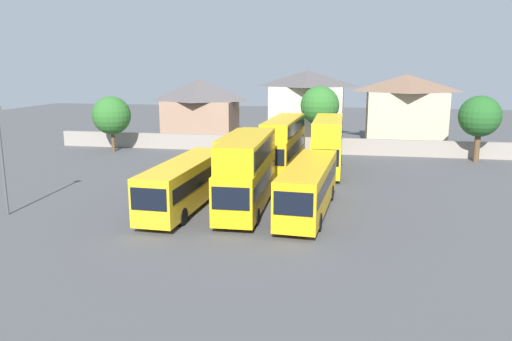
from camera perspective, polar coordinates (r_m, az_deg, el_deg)
name	(u,v)px	position (r m, az deg, el deg)	size (l,w,h in m)	color
ground	(283,161)	(51.18, 3.13, 1.08)	(140.00, 140.00, 0.00)	#4C4C4F
depot_boundary_wall	(289,145)	(56.27, 3.87, 2.99)	(56.00, 0.50, 1.80)	gray
bus_1	(185,181)	(34.24, -8.20, -1.26)	(2.90, 11.81, 3.30)	yellow
bus_2	(247,169)	(33.41, -1.03, 0.18)	(2.85, 10.71, 5.04)	gold
bus_3	(309,185)	(32.98, 6.09, -1.67)	(3.26, 11.79, 3.35)	#EEB014
bus_4	(239,149)	(47.07, -1.94, 2.48)	(2.70, 10.17, 3.32)	gold
bus_5	(283,141)	(46.48, 3.19, 3.41)	(2.91, 11.67, 4.87)	yellow
bus_6	(328,142)	(46.06, 8.29, 3.28)	(2.73, 10.52, 4.97)	yellow
house_terrace_left	(200,108)	(67.67, -6.43, 7.18)	(9.84, 6.54, 7.99)	#9E7A60
house_terrace_centre	(307,105)	(65.36, 5.94, 7.50)	(9.63, 7.89, 9.10)	beige
house_terrace_right	(405,109)	(64.50, 16.84, 6.81)	(9.73, 7.88, 8.69)	#C6B293
tree_left_of_lot	(112,116)	(58.86, -16.34, 6.11)	(4.33, 4.33, 6.31)	brown
tree_behind_wall	(320,106)	(57.96, 7.38, 7.42)	(4.49, 4.49, 7.44)	brown
tree_right_of_lot	(480,117)	(54.97, 24.43, 5.69)	(4.16, 4.16, 6.78)	brown
lamp_post_lot_edge	(2,154)	(35.94, -27.31, 1.66)	(0.50, 0.24, 7.20)	#4C4C51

